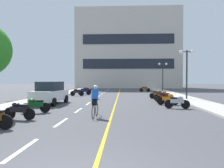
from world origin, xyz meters
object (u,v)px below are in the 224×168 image
Objects in this scene: motorcycle_6 at (165,97)px; cyclist_rider at (95,100)px; motorcycle_8 at (158,94)px; motorcycle_12 at (86,90)px; street_lamp_mid at (187,63)px; parked_car_near at (50,93)px; motorcycle_7 at (162,96)px; motorcycle_13 at (145,89)px; motorcycle_9 at (77,92)px; motorcycle_3 at (35,105)px; motorcycle_5 at (168,99)px; street_lamp_far at (163,70)px; motorcycle_4 at (177,102)px; motorcycle_10 at (84,91)px; motorcycle_11 at (85,90)px; motorcycle_2 at (19,110)px.

motorcycle_6 is 0.96× the size of cyclist_rider.
motorcycle_8 and motorcycle_12 have the same top height.
parked_car_near is (-12.04, -4.30, -2.71)m from street_lamp_mid.
motorcycle_8 is (-0.08, 2.12, 0.00)m from motorcycle_7.
street_lamp_mid is 13.00m from cyclist_rider.
motorcycle_13 is 24.63m from cyclist_rider.
motorcycle_9 is 1.00× the size of motorcycle_12.
motorcycle_7 is at bearing 19.87° from parked_car_near.
motorcycle_12 is at bearing -158.29° from motorcycle_13.
motorcycle_6 and motorcycle_13 have the same top height.
motorcycle_3 is 13.68m from motorcycle_9.
motorcycle_13 is at bearing 100.78° from street_lamp_mid.
motorcycle_5 is (8.73, 4.61, 0.00)m from motorcycle_3.
street_lamp_far reaches higher than parked_car_near.
motorcycle_10 is at bearing 123.87° from motorcycle_4.
motorcycle_5 and motorcycle_11 have the same top height.
motorcycle_9 is (-0.37, 13.68, 0.00)m from motorcycle_3.
cyclist_rider is (4.01, -20.52, 0.41)m from motorcycle_12.
motorcycle_3 is 9.88m from motorcycle_5.
motorcycle_6 and motorcycle_10 have the same top height.
parked_car_near is 10.99m from motorcycle_8.
motorcycle_13 is at bearing 90.65° from motorcycle_7.
motorcycle_13 is (-2.66, 13.97, -3.15)m from street_lamp_mid.
cyclist_rider is at bearing -74.59° from motorcycle_9.
motorcycle_12 is 20.91m from cyclist_rider.
street_lamp_mid is 4.84m from motorcycle_6.
motorcycle_2 is 10.01m from motorcycle_4.
motorcycle_7 is 10.81m from motorcycle_9.
cyclist_rider is at bearing -144.93° from motorcycle_4.
street_lamp_mid reaches higher than motorcycle_11.
motorcycle_4 is (8.93, 2.48, 0.00)m from motorcycle_3.
street_lamp_mid is at bearing 46.04° from motorcycle_6.
motorcycle_6 is at bearing 91.41° from motorcycle_4.
motorcycle_9 and motorcycle_10 have the same top height.
motorcycle_9 is (0.28, 9.02, -0.44)m from parked_car_near.
street_lamp_mid reaches higher than motorcycle_2.
parked_car_near is 12.62m from motorcycle_11.
motorcycle_2 is 0.99× the size of motorcycle_12.
motorcycle_9 is at bearing 88.20° from parked_car_near.
street_lamp_far reaches higher than motorcycle_12.
street_lamp_far is at bearing 79.86° from motorcycle_7.
motorcycle_5 is 0.96× the size of cyclist_rider.
street_lamp_far is 19.09m from motorcycle_5.
motorcycle_10 is at bearing -84.27° from motorcycle_11.
motorcycle_10 is (0.57, 1.79, 0.00)m from motorcycle_9.
motorcycle_9 is (-0.43, 15.84, 0.00)m from motorcycle_2.
motorcycle_6 is (-2.77, -16.93, -3.02)m from street_lamp_far.
motorcycle_12 is (-9.12, 13.03, 0.00)m from motorcycle_6.
motorcycle_12 is at bearing 134.92° from motorcycle_8.
motorcycle_13 is at bearing 70.96° from motorcycle_2.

